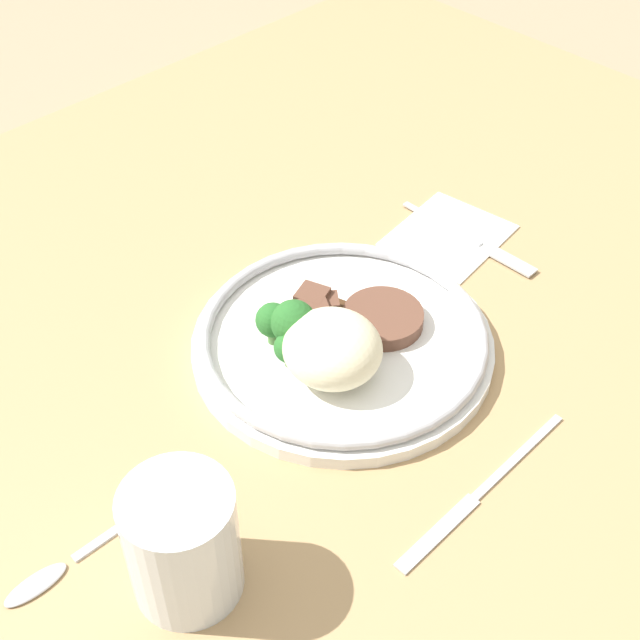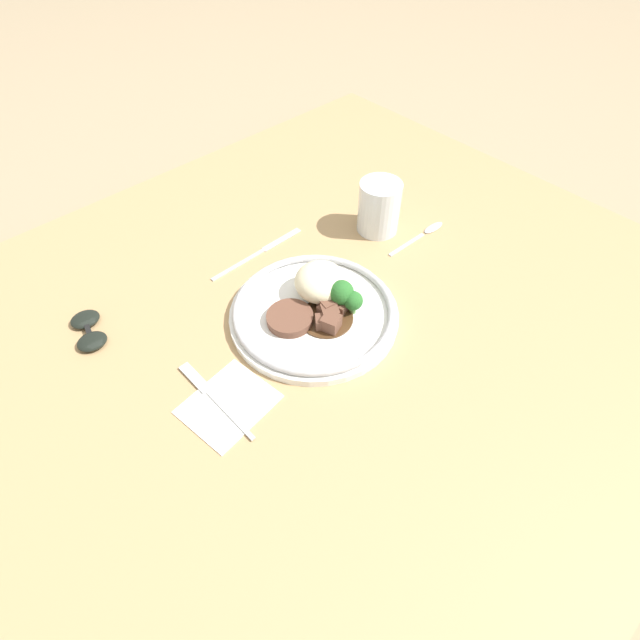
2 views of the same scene
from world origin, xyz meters
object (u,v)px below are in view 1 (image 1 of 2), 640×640
fork (479,244)px  spoon (59,569)px  plate (338,339)px  knife (479,494)px  juice_glass (184,548)px

fork → spoon: bearing=-88.2°
plate → spoon: 0.31m
spoon → knife: bearing=149.0°
fork → spoon: same height
plate → fork: bearing=-177.6°
knife → spoon: spoon is taller
knife → plate: bearing=-100.4°
fork → knife: (0.25, 0.20, -0.00)m
knife → spoon: size_ratio=1.39×
plate → spoon: size_ratio=1.85×
spoon → plate: bearing=-176.0°
spoon → juice_glass: bearing=131.4°
plate → fork: 0.22m
fork → plate: bearing=-88.4°
juice_glass → fork: size_ratio=0.59×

